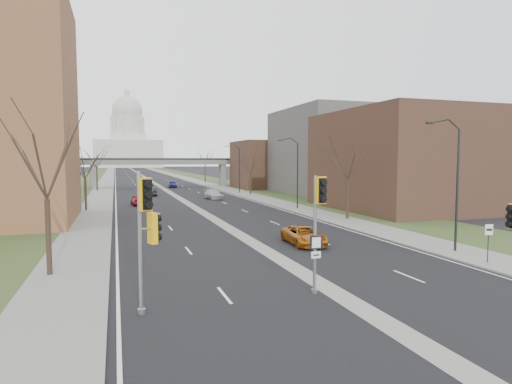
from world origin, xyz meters
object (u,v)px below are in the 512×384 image
car_right_near (304,235)px  car_right_far (173,184)px  signal_pole_median (318,213)px  car_right_mid (213,194)px  car_left_near (139,200)px  signal_pole_left (147,221)px  car_left_far (152,192)px  speed_limit_sign (488,236)px

car_right_near → car_right_far: (-1.05, 66.46, 0.06)m
signal_pole_median → car_right_mid: signal_pole_median is taller
car_right_mid → car_left_near: bearing=-161.0°
signal_pole_left → car_right_mid: size_ratio=1.17×
car_left_far → car_right_far: car_right_far is taller
car_left_near → car_right_near: bearing=104.1°
speed_limit_sign → car_left_near: 43.99m
speed_limit_sign → car_right_far: speed_limit_sign is taller
car_left_near → car_right_far: bearing=-108.1°
car_right_mid → speed_limit_sign: bearing=-89.3°
car_left_far → signal_pole_median: bearing=92.2°
car_left_near → car_right_far: car_left_near is taller
signal_pole_median → car_right_mid: size_ratio=1.11×
car_left_far → car_right_mid: size_ratio=0.84×
signal_pole_left → signal_pole_median: signal_pole_left is taller
speed_limit_sign → car_left_far: speed_limit_sign is taller
speed_limit_sign → signal_pole_left: bearing=-162.1°
signal_pole_left → car_right_near: size_ratio=1.19×
car_right_near → car_left_far: bearing=101.7°
car_left_far → car_left_near: bearing=78.1°
car_left_near → car_right_mid: size_ratio=0.91×
signal_pole_left → car_left_far: bearing=62.3°
car_right_far → car_right_near: bearing=-83.4°
speed_limit_sign → car_right_mid: 46.31m
car_left_far → car_right_mid: bearing=133.3°
car_right_near → car_right_mid: bearing=90.5°
car_left_far → car_right_far: bearing=-107.2°
car_right_mid → signal_pole_left: bearing=-112.6°
car_right_near → signal_pole_left: bearing=-134.4°
signal_pole_left → speed_limit_sign: (19.54, 2.04, -2.07)m
car_right_near → car_right_mid: 37.06m
signal_pole_left → car_right_mid: bearing=51.5°
car_left_far → car_right_mid: car_right_mid is taller
car_right_far → signal_pole_left: bearing=-92.3°
car_right_far → car_right_mid: bearing=-79.4°
signal_pole_median → speed_limit_sign: bearing=8.2°
speed_limit_sign → car_right_far: size_ratio=0.54×
car_left_far → signal_pole_left: bearing=84.6°
signal_pole_left → car_left_far: 57.13m
signal_pole_left → car_right_near: signal_pole_left is taller
car_left_near → speed_limit_sign: bearing=110.2°
speed_limit_sign → car_left_near: bearing=125.8°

